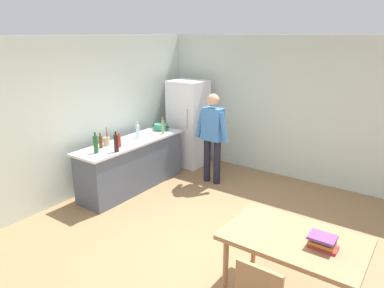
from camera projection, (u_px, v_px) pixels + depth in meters
ground_plane at (198, 242)px, 4.86m from camera, size 14.00×14.00×0.00m
wall_back at (287, 108)px, 6.79m from camera, size 6.40×0.12×2.70m
wall_left at (79, 118)px, 6.04m from camera, size 0.12×5.60×2.70m
kitchen_counter at (132, 164)px, 6.45m from camera, size 0.64×2.20×0.90m
refrigerator at (188, 123)px, 7.50m from camera, size 0.70×0.67×1.80m
person at (212, 133)px, 6.53m from camera, size 0.70×0.22×1.70m
dining_table at (294, 244)px, 3.65m from camera, size 1.40×0.90×0.75m
cooking_pot at (161, 127)px, 7.00m from camera, size 0.40×0.28×0.12m
utensil_jar at (107, 141)px, 6.04m from camera, size 0.11×0.11×0.32m
bottle_vinegar_tall at (163, 127)px, 6.69m from camera, size 0.06×0.06×0.32m
bottle_beer_brown at (101, 142)px, 5.90m from camera, size 0.06×0.06×0.26m
bottle_sauce_red at (119, 142)px, 5.94m from camera, size 0.06×0.06×0.24m
bottle_wine_dark at (116, 143)px, 5.70m from camera, size 0.08×0.08×0.34m
bottle_water_clear at (138, 131)px, 6.45m from camera, size 0.07×0.07×0.30m
bottle_wine_green at (96, 144)px, 5.65m from camera, size 0.08×0.08×0.34m
book_stack at (323, 242)px, 3.44m from camera, size 0.28×0.20×0.13m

